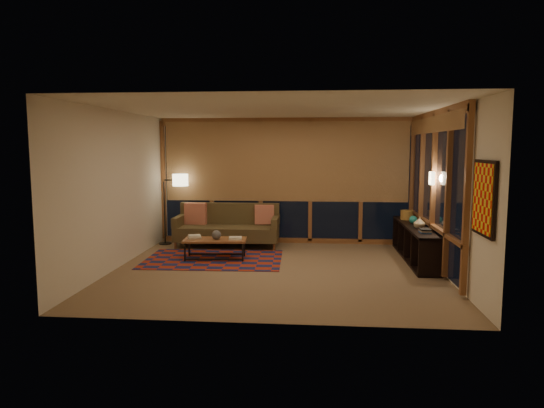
# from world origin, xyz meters

# --- Properties ---
(floor) EXTENTS (5.50, 5.00, 0.01)m
(floor) POSITION_xyz_m (0.00, 0.00, 0.00)
(floor) COLOR #997856
(floor) RESTS_ON ground
(ceiling) EXTENTS (5.50, 5.00, 0.01)m
(ceiling) POSITION_xyz_m (0.00, 0.00, 2.70)
(ceiling) COLOR beige
(ceiling) RESTS_ON walls
(walls) EXTENTS (5.51, 5.01, 2.70)m
(walls) POSITION_xyz_m (0.00, 0.00, 1.35)
(walls) COLOR white
(walls) RESTS_ON floor
(window_wall_back) EXTENTS (5.30, 0.16, 2.60)m
(window_wall_back) POSITION_xyz_m (0.00, 2.43, 1.35)
(window_wall_back) COLOR brown
(window_wall_back) RESTS_ON walls
(window_wall_right) EXTENTS (0.16, 3.70, 2.60)m
(window_wall_right) POSITION_xyz_m (2.68, 0.60, 1.35)
(window_wall_right) COLOR brown
(window_wall_right) RESTS_ON walls
(wall_art) EXTENTS (0.06, 0.74, 0.94)m
(wall_art) POSITION_xyz_m (2.71, -1.85, 1.45)
(wall_art) COLOR red
(wall_art) RESTS_ON walls
(wall_sconce) EXTENTS (0.12, 0.18, 0.22)m
(wall_sconce) POSITION_xyz_m (2.62, 0.45, 1.55)
(wall_sconce) COLOR #FFEEBB
(wall_sconce) RESTS_ON walls
(sofa) EXTENTS (2.14, 0.87, 0.87)m
(sofa) POSITION_xyz_m (-1.19, 1.90, 0.44)
(sofa) COLOR #504023
(sofa) RESTS_ON floor
(pillow_left) EXTENTS (0.47, 0.18, 0.46)m
(pillow_left) POSITION_xyz_m (-1.90, 2.07, 0.67)
(pillow_left) COLOR red
(pillow_left) RESTS_ON sofa
(pillow_right) EXTENTS (0.42, 0.19, 0.41)m
(pillow_right) POSITION_xyz_m (-0.43, 2.10, 0.64)
(pillow_right) COLOR red
(pillow_right) RESTS_ON sofa
(area_rug) EXTENTS (2.56, 1.75, 0.01)m
(area_rug) POSITION_xyz_m (-1.23, 0.68, 0.01)
(area_rug) COLOR #9D2A12
(area_rug) RESTS_ON floor
(coffee_table) EXTENTS (1.19, 0.62, 0.38)m
(coffee_table) POSITION_xyz_m (-1.20, 0.72, 0.19)
(coffee_table) COLOR brown
(coffee_table) RESTS_ON floor
(book_stack_a) EXTENTS (0.33, 0.29, 0.08)m
(book_stack_a) POSITION_xyz_m (-1.59, 0.72, 0.42)
(book_stack_a) COLOR beige
(book_stack_a) RESTS_ON coffee_table
(book_stack_b) EXTENTS (0.28, 0.24, 0.05)m
(book_stack_b) POSITION_xyz_m (-0.82, 0.72, 0.41)
(book_stack_b) COLOR beige
(book_stack_b) RESTS_ON coffee_table
(ceramic_pot) EXTENTS (0.18, 0.18, 0.17)m
(ceramic_pot) POSITION_xyz_m (-1.17, 0.69, 0.47)
(ceramic_pot) COLOR #27262A
(ceramic_pot) RESTS_ON coffee_table
(floor_lamp) EXTENTS (0.56, 0.41, 1.52)m
(floor_lamp) POSITION_xyz_m (-2.58, 2.06, 0.76)
(floor_lamp) COLOR black
(floor_lamp) RESTS_ON floor
(bookshelf) EXTENTS (0.40, 2.56, 0.64)m
(bookshelf) POSITION_xyz_m (2.49, 1.00, 0.32)
(bookshelf) COLOR black
(bookshelf) RESTS_ON floor
(basket) EXTENTS (0.27, 0.27, 0.18)m
(basket) POSITION_xyz_m (2.47, 1.77, 0.73)
(basket) COLOR olive
(basket) RESTS_ON bookshelf
(teal_bowl) EXTENTS (0.17, 0.17, 0.15)m
(teal_bowl) POSITION_xyz_m (2.49, 1.23, 0.72)
(teal_bowl) COLOR #1B746A
(teal_bowl) RESTS_ON bookshelf
(vase) EXTENTS (0.22, 0.22, 0.21)m
(vase) POSITION_xyz_m (2.49, 0.68, 0.75)
(vase) COLOR tan
(vase) RESTS_ON bookshelf
(shelf_book_stack) EXTENTS (0.20, 0.26, 0.07)m
(shelf_book_stack) POSITION_xyz_m (2.49, 0.23, 0.68)
(shelf_book_stack) COLOR beige
(shelf_book_stack) RESTS_ON bookshelf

